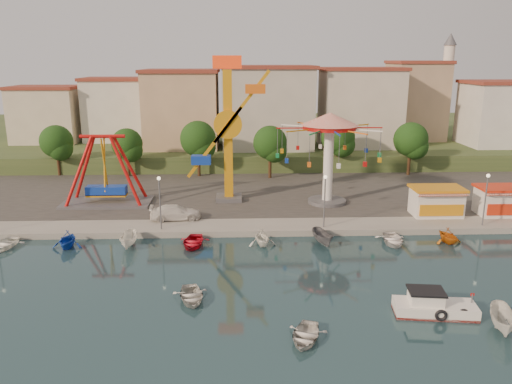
{
  "coord_description": "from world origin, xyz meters",
  "views": [
    {
      "loc": [
        -0.38,
        -33.57,
        16.73
      ],
      "look_at": [
        1.32,
        14.0,
        4.0
      ],
      "focal_mm": 35.0,
      "sensor_mm": 36.0,
      "label": 1
    }
  ],
  "objects_px": {
    "kamikaze_tower": "(231,134)",
    "skiff": "(503,320)",
    "wave_swinger": "(329,138)",
    "rowboat_a": "(191,296)",
    "cabin_motorboat": "(433,307)",
    "pirate_ship_ride": "(105,171)",
    "van": "(175,212)"
  },
  "relations": [
    {
      "from": "wave_swinger",
      "to": "skiff",
      "type": "height_order",
      "value": "wave_swinger"
    },
    {
      "from": "pirate_ship_ride",
      "to": "cabin_motorboat",
      "type": "bearing_deg",
      "value": -42.34
    },
    {
      "from": "rowboat_a",
      "to": "van",
      "type": "bearing_deg",
      "value": 89.8
    },
    {
      "from": "kamikaze_tower",
      "to": "cabin_motorboat",
      "type": "height_order",
      "value": "kamikaze_tower"
    },
    {
      "from": "kamikaze_tower",
      "to": "van",
      "type": "height_order",
      "value": "kamikaze_tower"
    },
    {
      "from": "pirate_ship_ride",
      "to": "wave_swinger",
      "type": "height_order",
      "value": "wave_swinger"
    },
    {
      "from": "pirate_ship_ride",
      "to": "rowboat_a",
      "type": "relative_size",
      "value": 2.83
    },
    {
      "from": "wave_swinger",
      "to": "rowboat_a",
      "type": "relative_size",
      "value": 3.28
    },
    {
      "from": "kamikaze_tower",
      "to": "wave_swinger",
      "type": "relative_size",
      "value": 1.42
    },
    {
      "from": "wave_swinger",
      "to": "cabin_motorboat",
      "type": "height_order",
      "value": "wave_swinger"
    },
    {
      "from": "kamikaze_tower",
      "to": "rowboat_a",
      "type": "xyz_separation_m",
      "value": [
        -2.63,
        -23.95,
        -8.13
      ]
    },
    {
      "from": "wave_swinger",
      "to": "van",
      "type": "xyz_separation_m",
      "value": [
        -16.77,
        -5.52,
        -6.84
      ]
    },
    {
      "from": "kamikaze_tower",
      "to": "wave_swinger",
      "type": "bearing_deg",
      "value": -7.32
    },
    {
      "from": "cabin_motorboat",
      "to": "wave_swinger",
      "type": "bearing_deg",
      "value": 103.59
    },
    {
      "from": "pirate_ship_ride",
      "to": "skiff",
      "type": "xyz_separation_m",
      "value": [
        31.81,
        -27.93,
        -3.68
      ]
    },
    {
      "from": "cabin_motorboat",
      "to": "rowboat_a",
      "type": "xyz_separation_m",
      "value": [
        -16.5,
        2.54,
        -0.14
      ]
    },
    {
      "from": "cabin_motorboat",
      "to": "skiff",
      "type": "bearing_deg",
      "value": -24.66
    },
    {
      "from": "pirate_ship_ride",
      "to": "rowboat_a",
      "type": "xyz_separation_m",
      "value": [
        11.67,
        -23.14,
        -4.03
      ]
    },
    {
      "from": "pirate_ship_ride",
      "to": "van",
      "type": "xyz_separation_m",
      "value": [
        8.55,
        -6.12,
        -3.04
      ]
    },
    {
      "from": "kamikaze_tower",
      "to": "skiff",
      "type": "height_order",
      "value": "kamikaze_tower"
    },
    {
      "from": "wave_swinger",
      "to": "cabin_motorboat",
      "type": "relative_size",
      "value": 2.07
    },
    {
      "from": "pirate_ship_ride",
      "to": "skiff",
      "type": "distance_m",
      "value": 42.49
    },
    {
      "from": "pirate_ship_ride",
      "to": "rowboat_a",
      "type": "height_order",
      "value": "pirate_ship_ride"
    },
    {
      "from": "wave_swinger",
      "to": "cabin_motorboat",
      "type": "bearing_deg",
      "value": -83.49
    },
    {
      "from": "wave_swinger",
      "to": "van",
      "type": "distance_m",
      "value": 18.93
    },
    {
      "from": "kamikaze_tower",
      "to": "skiff",
      "type": "relative_size",
      "value": 4.46
    },
    {
      "from": "pirate_ship_ride",
      "to": "van",
      "type": "height_order",
      "value": "pirate_ship_ride"
    },
    {
      "from": "kamikaze_tower",
      "to": "rowboat_a",
      "type": "height_order",
      "value": "kamikaze_tower"
    },
    {
      "from": "cabin_motorboat",
      "to": "van",
      "type": "bearing_deg",
      "value": 142.19
    },
    {
      "from": "wave_swinger",
      "to": "van",
      "type": "relative_size",
      "value": 2.23
    },
    {
      "from": "pirate_ship_ride",
      "to": "kamikaze_tower",
      "type": "distance_m",
      "value": 14.9
    },
    {
      "from": "van",
      "to": "rowboat_a",
      "type": "bearing_deg",
      "value": -175.89
    }
  ]
}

